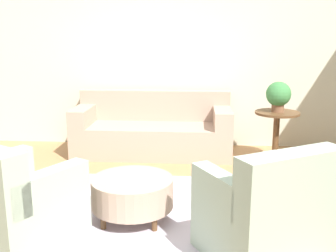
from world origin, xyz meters
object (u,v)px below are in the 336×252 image
object	(u,v)px
ottoman_table	(132,192)
side_table	(276,127)
armchair_left	(14,207)
couch	(153,131)
potted_plant_on_side_table	(278,95)
armchair_right	(267,215)

from	to	relation	value
ottoman_table	side_table	size ratio (longest dim) A/B	1.11
ottoman_table	side_table	world-z (taller)	side_table
armchair_left	side_table	distance (m)	3.45
armchair_left	ottoman_table	bearing A→B (deg)	34.41
couch	potted_plant_on_side_table	world-z (taller)	potted_plant_on_side_table
couch	armchair_right	world-z (taller)	armchair_right
couch	armchair_right	xyz separation A→B (m)	(1.14, -2.66, 0.03)
couch	side_table	size ratio (longest dim) A/B	3.24
potted_plant_on_side_table	couch	bearing A→B (deg)	171.52
side_table	potted_plant_on_side_table	distance (m)	0.43
armchair_right	ottoman_table	size ratio (longest dim) A/B	1.46
armchair_right	ottoman_table	world-z (taller)	armchair_right
side_table	potted_plant_on_side_table	bearing A→B (deg)	0.00
ottoman_table	potted_plant_on_side_table	world-z (taller)	potted_plant_on_side_table
armchair_left	ottoman_table	size ratio (longest dim) A/B	1.46
side_table	potted_plant_on_side_table	xyz separation A→B (m)	(0.00, 0.00, 0.43)
armchair_right	ottoman_table	distance (m)	1.25
ottoman_table	armchair_right	bearing A→B (deg)	-27.50
armchair_right	side_table	distance (m)	2.47
armchair_left	ottoman_table	distance (m)	1.02
potted_plant_on_side_table	ottoman_table	bearing A→B (deg)	-131.62
armchair_left	side_table	world-z (taller)	armchair_left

